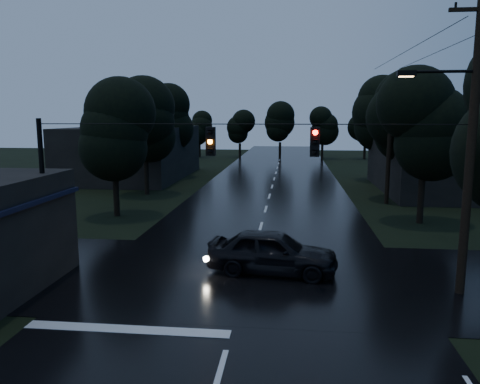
# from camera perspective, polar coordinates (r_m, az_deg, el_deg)

# --- Properties ---
(main_road) EXTENTS (12.00, 120.00, 0.02)m
(main_road) POSITION_cam_1_polar(r_m,az_deg,el_deg) (35.74, 3.60, -0.56)
(main_road) COLOR black
(main_road) RESTS_ON ground
(cross_street) EXTENTS (60.00, 9.00, 0.02)m
(cross_street) POSITION_cam_1_polar(r_m,az_deg,el_deg) (18.29, 0.88, -10.15)
(cross_street) COLOR black
(cross_street) RESTS_ON ground
(building_far_right) EXTENTS (10.00, 14.00, 4.40)m
(building_far_right) POSITION_cam_1_polar(r_m,az_deg,el_deg) (41.28, 23.74, 3.08)
(building_far_right) COLOR black
(building_far_right) RESTS_ON ground
(building_far_left) EXTENTS (10.00, 16.00, 5.00)m
(building_far_left) POSITION_cam_1_polar(r_m,az_deg,el_deg) (47.93, -12.80, 4.74)
(building_far_left) COLOR black
(building_far_left) RESTS_ON ground
(utility_pole_main) EXTENTS (3.50, 0.30, 10.00)m
(utility_pole_main) POSITION_cam_1_polar(r_m,az_deg,el_deg) (17.21, 26.10, 5.59)
(utility_pole_main) COLOR black
(utility_pole_main) RESTS_ON ground
(utility_pole_far) EXTENTS (2.00, 0.30, 7.50)m
(utility_pole_far) POSITION_cam_1_polar(r_m,az_deg,el_deg) (33.92, 17.71, 5.10)
(utility_pole_far) COLOR black
(utility_pole_far) RESTS_ON ground
(anchor_pole_left) EXTENTS (0.18, 0.18, 6.00)m
(anchor_pole_left) POSITION_cam_1_polar(r_m,az_deg,el_deg) (18.82, -22.78, -0.88)
(anchor_pole_left) COLOR black
(anchor_pole_left) RESTS_ON ground
(span_signals) EXTENTS (15.00, 0.37, 1.12)m
(span_signals) POSITION_cam_1_polar(r_m,az_deg,el_deg) (16.23, 2.56, 6.30)
(span_signals) COLOR black
(span_signals) RESTS_ON ground
(tree_left_a) EXTENTS (3.92, 3.92, 8.26)m
(tree_left_a) POSITION_cam_1_polar(r_m,az_deg,el_deg) (29.19, -15.17, 7.30)
(tree_left_a) COLOR black
(tree_left_a) RESTS_ON ground
(tree_left_b) EXTENTS (4.20, 4.20, 8.85)m
(tree_left_b) POSITION_cam_1_polar(r_m,az_deg,el_deg) (36.92, -11.53, 8.36)
(tree_left_b) COLOR black
(tree_left_b) RESTS_ON ground
(tree_left_c) EXTENTS (4.48, 4.48, 9.44)m
(tree_left_c) POSITION_cam_1_polar(r_m,az_deg,el_deg) (46.70, -8.48, 9.05)
(tree_left_c) COLOR black
(tree_left_c) RESTS_ON ground
(tree_right_a) EXTENTS (4.20, 4.20, 8.85)m
(tree_right_a) POSITION_cam_1_polar(r_m,az_deg,el_deg) (28.17, 21.68, 7.67)
(tree_right_a) COLOR black
(tree_right_a) RESTS_ON ground
(tree_right_b) EXTENTS (4.48, 4.48, 9.44)m
(tree_right_b) POSITION_cam_1_polar(r_m,az_deg,el_deg) (36.08, 19.29, 8.61)
(tree_right_b) COLOR black
(tree_right_b) RESTS_ON ground
(tree_right_c) EXTENTS (4.76, 4.76, 10.03)m
(tree_right_c) POSITION_cam_1_polar(r_m,az_deg,el_deg) (45.99, 17.27, 9.21)
(tree_right_c) COLOR black
(tree_right_c) RESTS_ON ground
(car) EXTENTS (5.25, 2.64, 1.72)m
(car) POSITION_cam_1_polar(r_m,az_deg,el_deg) (18.38, 3.98, -7.26)
(car) COLOR black
(car) RESTS_ON ground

